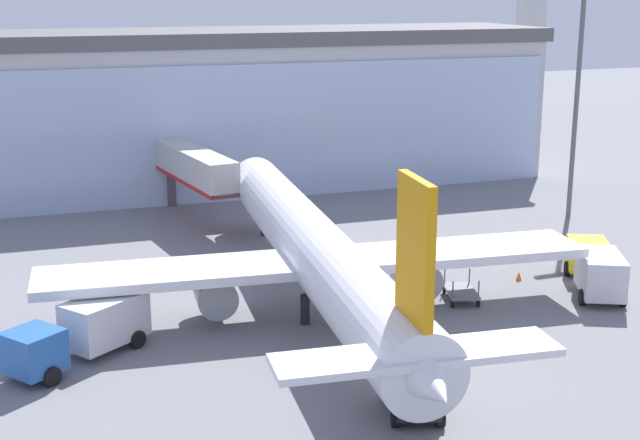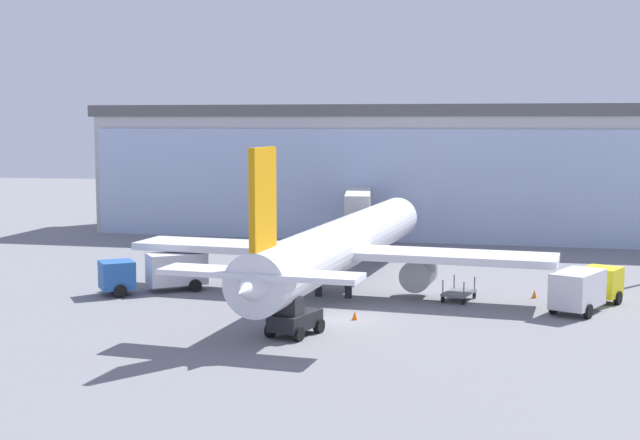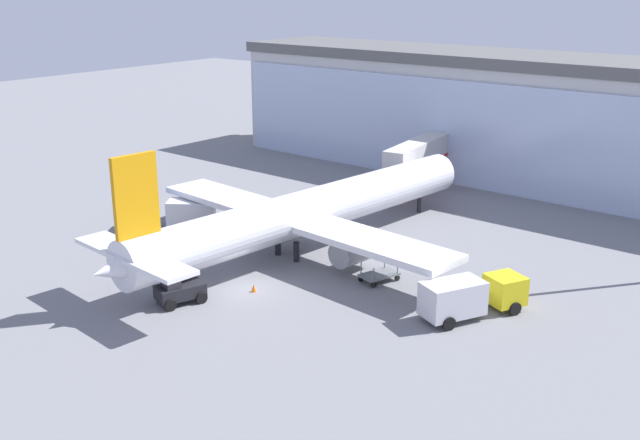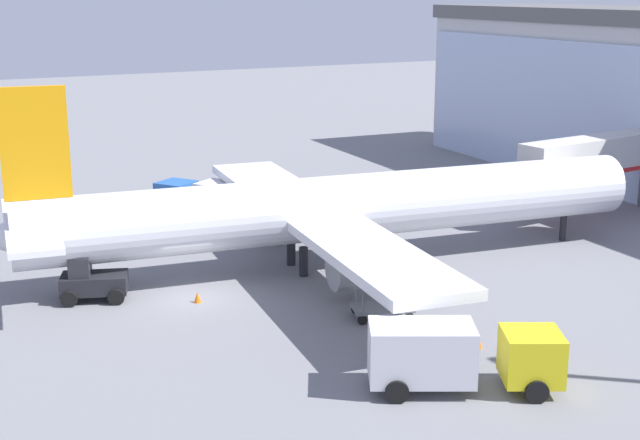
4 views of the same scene
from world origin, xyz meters
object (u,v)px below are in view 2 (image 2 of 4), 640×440
Objects in this scene: jet_bridge at (359,205)px; baggage_cart at (459,293)px; fuel_truck at (586,287)px; safety_cone_wingtip at (534,294)px; catering_truck at (158,271)px; airplane at (342,245)px; pushback_tug at (294,318)px; safety_cone_nose at (355,315)px.

jet_bridge is 4.31× the size of baggage_cart.
safety_cone_wingtip is at bearing 69.15° from fuel_truck.
catering_truck is at bearing 148.70° from jet_bridge.
airplane is 10.63× the size of pushback_tug.
baggage_cart reaches higher than safety_cone_wingtip.
catering_truck is (-11.16, -23.58, -2.63)m from jet_bridge.
jet_bridge is 0.35× the size of airplane.
jet_bridge is at bearing 21.58° from pushback_tug.
airplane is 5.15× the size of fuel_truck.
safety_cone_wingtip is (13.95, 13.08, -0.70)m from pushback_tug.
fuel_truck is (17.60, -24.75, -2.63)m from jet_bridge.
baggage_cart is at bearing -17.76° from pushback_tug.
airplane reaches higher than safety_cone_wingtip.
jet_bridge is 25.33m from baggage_cart.
fuel_truck is 2.37× the size of baggage_cart.
baggage_cart is (-7.94, 1.62, -0.97)m from fuel_truck.
jet_bridge reaches higher than baggage_cart.
jet_bridge is 24.72× the size of safety_cone_wingtip.
safety_cone_nose is at bearing 138.68° from fuel_truck.
catering_truck reaches higher than pushback_tug.
airplane is 9.44m from safety_cone_nose.
baggage_cart is at bearing 147.65° from catering_truck.
airplane is at bearing 103.38° from safety_cone_nose.
pushback_tug reaches higher than baggage_cart.
baggage_cart is 5.74× the size of safety_cone_wingtip.
baggage_cart is (9.66, -23.13, -3.60)m from jet_bridge.
jet_bridge is 30.48m from fuel_truck.
pushback_tug is 6.59× the size of safety_cone_wingtip.
catering_truck reaches higher than baggage_cart.
fuel_truck is at bearing 20.70° from safety_cone_nose.
baggage_cart reaches higher than safety_cone_nose.
baggage_cart is at bearing -161.19° from safety_cone_wingtip.
fuel_truck is at bearing -94.34° from airplane.
catering_truck is at bearing -175.21° from safety_cone_wingtip.
jet_bridge is 26.25m from safety_cone_wingtip.
catering_truck is 13.27× the size of safety_cone_nose.
fuel_truck is (16.09, -3.41, -1.82)m from airplane.
catering_truck is (-12.67, -2.24, -1.82)m from airplane.
pushback_tug is at bearing 148.03° from fuel_truck.
safety_cone_nose is (2.84, 4.46, -0.70)m from pushback_tug.
fuel_truck reaches higher than baggage_cart.
airplane is 5.28× the size of catering_truck.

